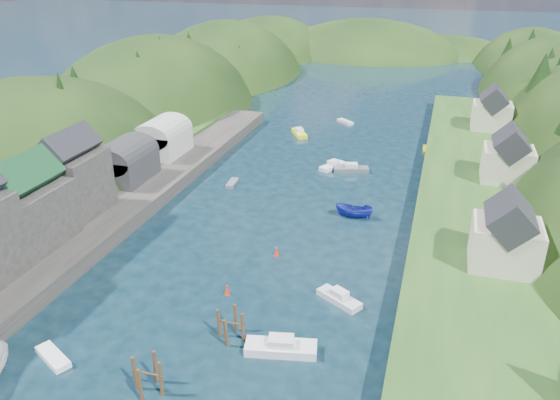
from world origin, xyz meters
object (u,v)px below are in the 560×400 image
(piling_cluster_near, at_px, (148,379))
(channel_buoy_near, at_px, (227,290))
(channel_buoy_far, at_px, (277,252))
(piling_cluster_far, at_px, (231,328))

(piling_cluster_near, bearing_deg, channel_buoy_near, 86.72)
(piling_cluster_near, bearing_deg, channel_buoy_far, 81.85)
(piling_cluster_near, xyz_separation_m, channel_buoy_near, (0.87, 15.19, -0.87))
(piling_cluster_near, distance_m, piling_cluster_far, 9.35)
(piling_cluster_far, xyz_separation_m, channel_buoy_far, (-0.48, 16.07, -0.72))
(piling_cluster_near, distance_m, channel_buoy_near, 15.24)
(piling_cluster_near, bearing_deg, piling_cluster_far, 64.72)
(piling_cluster_far, relative_size, channel_buoy_far, 3.21)
(channel_buoy_near, bearing_deg, piling_cluster_far, -65.16)
(piling_cluster_far, distance_m, channel_buoy_far, 16.09)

